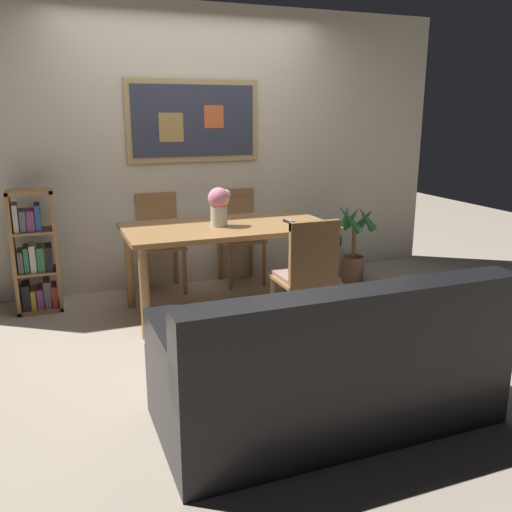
% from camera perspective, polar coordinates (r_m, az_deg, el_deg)
% --- Properties ---
extents(ground_plane, '(12.00, 12.00, 0.00)m').
position_cam_1_polar(ground_plane, '(4.28, -1.60, -7.73)').
color(ground_plane, tan).
extents(wall_back_with_painting, '(5.20, 0.14, 2.60)m').
position_cam_1_polar(wall_back_with_painting, '(5.30, -6.85, 11.10)').
color(wall_back_with_painting, beige).
rests_on(wall_back_with_painting, ground_plane).
extents(dining_table, '(1.69, 0.89, 0.74)m').
position_cam_1_polar(dining_table, '(4.51, -3.01, 2.16)').
color(dining_table, '#9E7042').
rests_on(dining_table, ground_plane).
extents(dining_chair_far_left, '(0.40, 0.41, 0.91)m').
position_cam_1_polar(dining_chair_far_left, '(5.18, -10.08, 2.29)').
color(dining_chair_far_left, '#9E7042').
rests_on(dining_chair_far_left, ground_plane).
extents(dining_chair_far_right, '(0.40, 0.41, 0.91)m').
position_cam_1_polar(dining_chair_far_right, '(5.36, -1.85, 2.94)').
color(dining_chair_far_right, '#9E7042').
rests_on(dining_chair_far_right, ground_plane).
extents(dining_chair_near_right, '(0.40, 0.41, 0.91)m').
position_cam_1_polar(dining_chair_near_right, '(3.97, 5.41, -1.37)').
color(dining_chair_near_right, '#9E7042').
rests_on(dining_chair_near_right, ground_plane).
extents(leather_couch, '(1.80, 0.84, 0.84)m').
position_cam_1_polar(leather_couch, '(2.99, 7.68, -11.73)').
color(leather_couch, black).
rests_on(leather_couch, ground_plane).
extents(bookshelf, '(0.36, 0.28, 1.03)m').
position_cam_1_polar(bookshelf, '(4.92, -22.12, -0.06)').
color(bookshelf, '#9E7042').
rests_on(bookshelf, ground_plane).
extents(potted_ivy, '(0.28, 0.28, 0.50)m').
position_cam_1_polar(potted_ivy, '(5.67, 7.53, 0.74)').
color(potted_ivy, brown).
rests_on(potted_ivy, ground_plane).
extents(potted_palm, '(0.41, 0.39, 0.81)m').
position_cam_1_polar(potted_palm, '(5.44, 10.23, 0.82)').
color(potted_palm, brown).
rests_on(potted_palm, ground_plane).
extents(flower_vase, '(0.19, 0.18, 0.32)m').
position_cam_1_polar(flower_vase, '(4.42, -3.89, 5.45)').
color(flower_vase, beige).
rests_on(flower_vase, dining_table).
extents(tv_remote, '(0.06, 0.16, 0.02)m').
position_cam_1_polar(tv_remote, '(4.57, 3.55, 3.61)').
color(tv_remote, black).
rests_on(tv_remote, dining_table).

